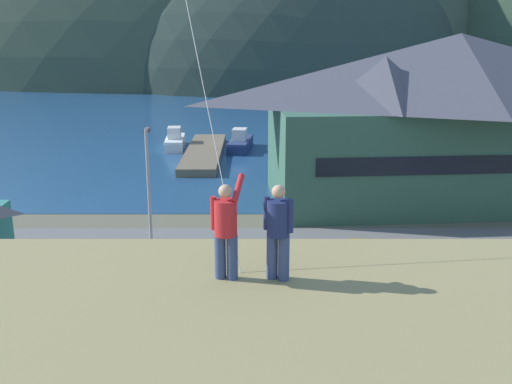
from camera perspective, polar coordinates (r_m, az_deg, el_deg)
ground_plane at (r=21.75m, az=0.42°, el=-16.73°), size 600.00×600.00×0.00m
parking_lot_pad at (r=26.09m, az=0.37°, el=-10.75°), size 40.00×20.00×0.10m
bay_water at (r=79.24m, az=0.22°, el=7.16°), size 360.00×84.00×0.03m
far_hill_west_ridge at (r=138.24m, az=-4.63°, el=10.71°), size 136.25×63.70×89.34m
far_hill_east_peak at (r=133.21m, az=2.01°, el=10.57°), size 80.70×67.13×67.40m
harbor_lodge at (r=42.17m, az=18.59°, el=7.03°), size 26.18×13.06×11.15m
wharf_dock at (r=55.05m, az=-4.83°, el=3.71°), size 3.20×15.77×0.70m
moored_boat_wharfside at (r=59.23m, az=-7.60°, el=4.84°), size 2.15×5.64×2.16m
moored_boat_outer_mooring at (r=57.78m, az=-1.37°, el=4.70°), size 2.47×5.96×2.16m
parked_car_front_row_silver at (r=28.38m, az=11.08°, el=-6.57°), size 4.33×2.33×1.82m
parked_car_back_row_right at (r=22.52m, az=12.69°, el=-12.80°), size 4.32×2.29×1.82m
parked_car_mid_row_far at (r=26.79m, az=-1.72°, el=-7.64°), size 4.24×2.12×1.82m
parked_car_back_row_left at (r=20.89m, az=-2.93°, el=-14.80°), size 4.22×2.09×1.82m
parking_light_pole at (r=30.42m, az=-10.04°, el=0.74°), size 0.24×0.78×6.65m
person_kite_flyer at (r=10.51m, az=-2.75°, el=-3.44°), size 0.61×0.61×1.86m
person_companion at (r=10.48m, az=2.27°, el=-3.58°), size 0.52×0.40×1.74m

